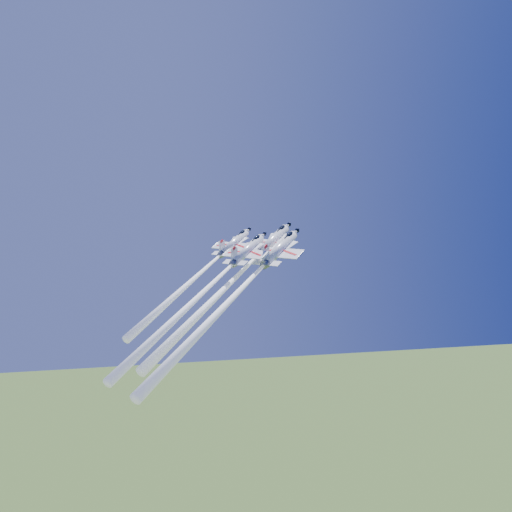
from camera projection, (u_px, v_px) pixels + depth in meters
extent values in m
cylinder|color=white|center=(273.00, 241.00, 125.03)|extent=(5.80, 6.75, 12.26)
cone|color=white|center=(287.00, 227.00, 130.66)|extent=(3.27, 3.39, 2.98)
cone|color=black|center=(290.00, 223.00, 131.96)|extent=(1.65, 1.71, 1.50)
cone|color=slate|center=(259.00, 255.00, 119.85)|extent=(2.98, 3.01, 1.94)
ellipsoid|color=black|center=(282.00, 228.00, 128.36)|extent=(2.99, 3.09, 2.19)
cube|color=black|center=(279.00, 230.00, 127.06)|extent=(0.94, 0.98, 0.76)
cube|color=white|center=(271.00, 244.00, 124.20)|extent=(10.02, 9.54, 2.20)
cube|color=white|center=(273.00, 236.00, 127.57)|extent=(3.12, 3.14, 1.52)
cube|color=white|center=(283.00, 237.00, 126.32)|extent=(3.12, 3.14, 1.52)
cube|color=white|center=(261.00, 253.00, 120.64)|extent=(5.40, 5.13, 1.15)
cube|color=white|center=(260.00, 245.00, 120.14)|extent=(2.45, 2.77, 3.87)
cube|color=red|center=(260.00, 238.00, 119.77)|extent=(1.07, 1.14, 1.04)
cube|color=black|center=(274.00, 244.00, 125.45)|extent=(7.01, 7.28, 4.41)
sphere|color=white|center=(258.00, 255.00, 119.65)|extent=(1.14, 1.18, 0.97)
cone|color=white|center=(208.00, 305.00, 104.41)|extent=(12.60, 15.83, 37.68)
cylinder|color=white|center=(234.00, 243.00, 121.14)|extent=(4.74, 5.52, 10.03)
cone|color=white|center=(247.00, 231.00, 125.74)|extent=(2.67, 2.77, 2.44)
cone|color=black|center=(250.00, 228.00, 126.81)|extent=(1.35, 1.40, 1.22)
cone|color=slate|center=(221.00, 255.00, 116.90)|extent=(2.44, 2.47, 1.59)
ellipsoid|color=black|center=(242.00, 233.00, 123.87)|extent=(2.45, 2.53, 1.79)
cube|color=black|center=(239.00, 234.00, 122.80)|extent=(0.77, 0.80, 0.62)
cube|color=white|center=(232.00, 246.00, 120.46)|extent=(8.20, 7.80, 1.80)
cube|color=white|center=(234.00, 239.00, 123.22)|extent=(2.55, 2.57, 1.24)
cube|color=white|center=(243.00, 240.00, 122.19)|extent=(2.55, 2.57, 1.24)
cube|color=white|center=(223.00, 253.00, 117.55)|extent=(4.42, 4.20, 0.94)
cube|color=white|center=(222.00, 247.00, 117.14)|extent=(2.01, 2.27, 3.17)
cube|color=red|center=(222.00, 241.00, 116.84)|extent=(0.87, 0.93, 0.85)
cube|color=black|center=(235.00, 246.00, 121.48)|extent=(5.73, 5.95, 3.60)
sphere|color=white|center=(220.00, 255.00, 116.74)|extent=(0.93, 0.96, 0.79)
cone|color=white|center=(178.00, 293.00, 105.21)|extent=(9.70, 12.14, 28.58)
cylinder|color=white|center=(280.00, 249.00, 118.50)|extent=(6.06, 7.06, 12.82)
cone|color=white|center=(295.00, 233.00, 124.38)|extent=(3.42, 3.55, 3.12)
cone|color=black|center=(298.00, 229.00, 125.75)|extent=(1.72, 1.79, 1.56)
cone|color=slate|center=(264.00, 265.00, 113.08)|extent=(3.12, 3.15, 2.03)
ellipsoid|color=black|center=(289.00, 235.00, 121.98)|extent=(3.13, 3.23, 2.29)
cube|color=black|center=(286.00, 237.00, 120.62)|extent=(0.98, 1.03, 0.80)
cube|color=white|center=(277.00, 253.00, 117.63)|extent=(10.48, 9.98, 2.31)
cube|color=white|center=(279.00, 244.00, 121.16)|extent=(3.26, 3.28, 1.59)
cube|color=white|center=(291.00, 245.00, 119.84)|extent=(3.26, 3.28, 1.59)
cube|color=white|center=(267.00, 263.00, 113.91)|extent=(5.65, 5.37, 1.21)
cube|color=white|center=(266.00, 254.00, 113.39)|extent=(2.57, 2.90, 4.05)
cube|color=red|center=(266.00, 247.00, 113.00)|extent=(1.12, 1.19, 1.09)
cube|color=black|center=(280.00, 253.00, 118.93)|extent=(7.33, 7.61, 4.61)
sphere|color=white|center=(264.00, 265.00, 112.87)|extent=(1.19, 1.23, 1.01)
cone|color=white|center=(210.00, 321.00, 97.33)|extent=(12.92, 16.21, 38.45)
cylinder|color=white|center=(248.00, 250.00, 114.35)|extent=(5.13, 5.97, 10.85)
cone|color=white|center=(262.00, 236.00, 119.33)|extent=(2.89, 3.00, 2.64)
cone|color=black|center=(265.00, 233.00, 120.48)|extent=(1.46, 1.51, 1.32)
cone|color=slate|center=(233.00, 264.00, 109.76)|extent=(2.64, 2.67, 1.72)
ellipsoid|color=black|center=(257.00, 238.00, 117.30)|extent=(2.65, 2.73, 1.94)
cube|color=black|center=(253.00, 240.00, 116.15)|extent=(0.83, 0.87, 0.67)
cube|color=white|center=(245.00, 253.00, 113.61)|extent=(8.86, 8.44, 1.95)
cube|color=white|center=(248.00, 246.00, 116.60)|extent=(2.76, 2.78, 1.34)
cube|color=white|center=(258.00, 247.00, 115.49)|extent=(2.76, 2.78, 1.34)
cube|color=white|center=(235.00, 262.00, 110.47)|extent=(4.78, 4.54, 1.02)
cube|color=white|center=(234.00, 255.00, 110.02)|extent=(2.17, 2.45, 3.43)
cube|color=red|center=(234.00, 248.00, 109.70)|extent=(0.94, 1.01, 0.92)
cube|color=black|center=(248.00, 254.00, 114.72)|extent=(6.20, 6.44, 3.90)
sphere|color=white|center=(232.00, 265.00, 109.59)|extent=(1.01, 1.04, 0.85)
cone|color=white|center=(179.00, 315.00, 95.76)|extent=(11.38, 14.31, 34.16)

